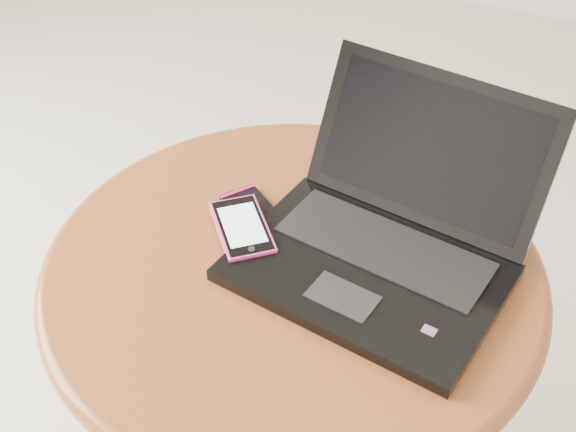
% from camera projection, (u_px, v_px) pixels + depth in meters
% --- Properties ---
extents(table, '(0.66, 0.66, 0.52)m').
position_uv_depth(table, '(293.00, 319.00, 1.06)').
color(table, brown).
rests_on(table, ground).
extents(laptop, '(0.37, 0.36, 0.20)m').
position_uv_depth(laptop, '(385.00, 235.00, 0.97)').
color(laptop, black).
rests_on(laptop, table).
extents(phone_black, '(0.11, 0.10, 0.01)m').
position_uv_depth(phone_black, '(254.00, 212.00, 1.06)').
color(phone_black, black).
rests_on(phone_black, table).
extents(phone_pink, '(0.13, 0.13, 0.01)m').
position_uv_depth(phone_pink, '(242.00, 229.00, 1.01)').
color(phone_pink, '#E73583').
rests_on(phone_pink, phone_black).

